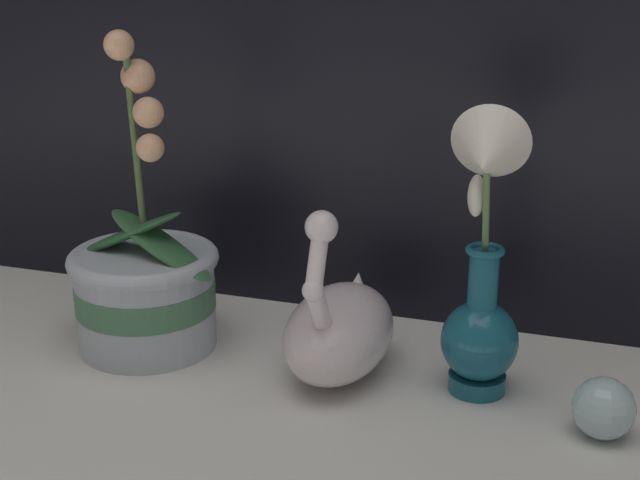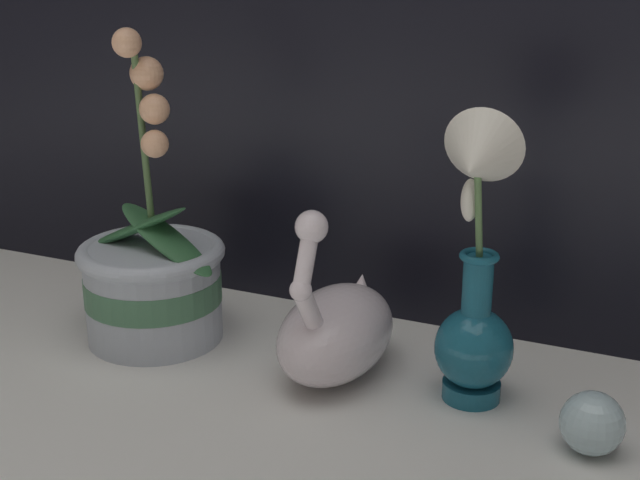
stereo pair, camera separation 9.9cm
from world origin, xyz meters
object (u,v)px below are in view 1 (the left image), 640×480
at_px(blue_vase, 482,282).
at_px(glass_sphere, 604,408).
at_px(orchid_potted_plant, 145,285).
at_px(swan_figurine, 340,327).

height_order(blue_vase, glass_sphere, blue_vase).
height_order(orchid_potted_plant, swan_figurine, orchid_potted_plant).
xyz_separation_m(swan_figurine, blue_vase, (0.15, -0.01, 0.08)).
bearing_deg(orchid_potted_plant, glass_sphere, -5.16).
relative_size(swan_figurine, glass_sphere, 3.38).
bearing_deg(orchid_potted_plant, swan_figurine, 1.59).
xyz_separation_m(orchid_potted_plant, glass_sphere, (0.52, -0.05, -0.05)).
height_order(swan_figurine, glass_sphere, swan_figurine).
xyz_separation_m(orchid_potted_plant, blue_vase, (0.39, -0.00, 0.05)).
relative_size(orchid_potted_plant, swan_figurine, 1.78).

